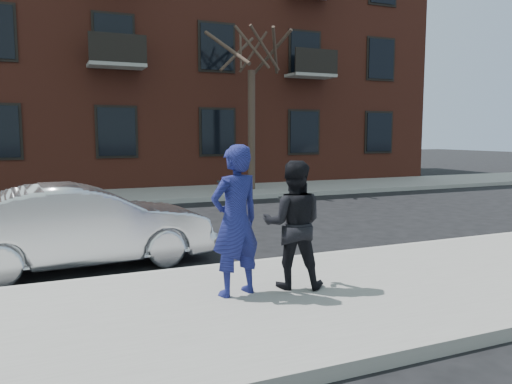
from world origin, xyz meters
name	(u,v)px	position (x,y,z in m)	size (l,w,h in m)	color
ground	(260,306)	(0.00, 0.00, 0.00)	(100.00, 100.00, 0.00)	black
near_sidewalk	(269,306)	(0.00, -0.25, 0.07)	(50.00, 3.50, 0.15)	gray
near_curb	(219,269)	(0.00, 1.55, 0.07)	(50.00, 0.10, 0.15)	#999691
far_sidewalk	(123,196)	(0.00, 11.25, 0.07)	(50.00, 3.50, 0.15)	gray
far_curb	(132,203)	(0.00, 9.45, 0.07)	(50.00, 0.10, 0.15)	#999691
apartment_building	(141,45)	(2.00, 18.00, 6.16)	(24.30, 10.30, 12.30)	#5E281D
street_tree	(251,36)	(4.50, 11.00, 5.52)	(3.60, 3.60, 6.80)	#32251D
silver_sedan	(84,226)	(-1.85, 2.78, 0.66)	(1.41, 4.03, 1.33)	silver
man_hoodie	(235,221)	(-0.29, 0.11, 1.07)	(0.76, 0.59, 1.85)	navy
man_peacoat	(293,224)	(0.51, 0.12, 0.97)	(0.99, 0.91, 1.64)	black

